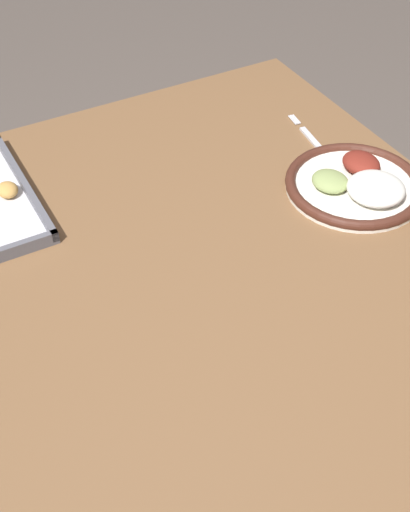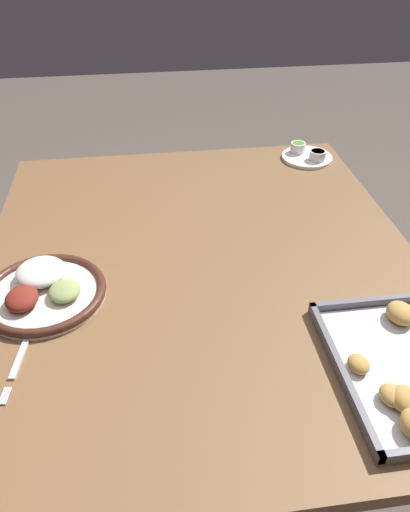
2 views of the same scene
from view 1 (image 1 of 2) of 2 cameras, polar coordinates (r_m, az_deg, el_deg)
name	(u,v)px [view 1 (image 1 of 2)]	position (r m, az deg, el deg)	size (l,w,h in m)	color
ground_plane	(210,507)	(1.77, 0.40, -19.44)	(8.00, 8.00, 0.00)	#564C44
dining_table	(212,320)	(1.23, 0.54, -5.14)	(1.17, 1.00, 0.75)	brown
dinner_plate	(357,184)	(1.35, 12.05, 5.64)	(0.26, 0.26, 0.05)	white
fork	(314,142)	(1.48, 8.71, 9.04)	(0.19, 0.04, 0.00)	silver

